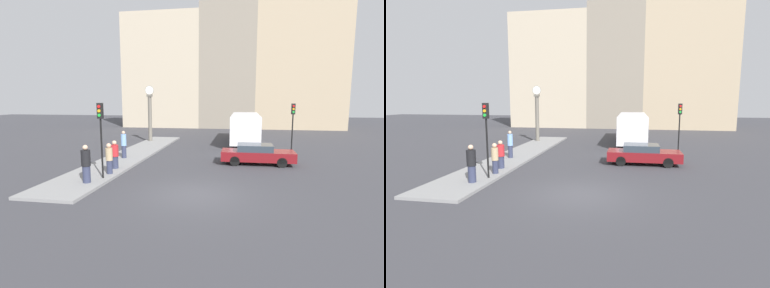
# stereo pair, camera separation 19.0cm
# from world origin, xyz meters

# --- Properties ---
(ground_plane) EXTENTS (120.00, 120.00, 0.00)m
(ground_plane) POSITION_xyz_m (0.00, 0.00, 0.00)
(ground_plane) COLOR #38383D
(sidewalk_corner) EXTENTS (2.83, 19.98, 0.13)m
(sidewalk_corner) POSITION_xyz_m (-5.92, 7.99, 0.07)
(sidewalk_corner) COLOR gray
(sidewalk_corner) RESTS_ON ground_plane
(building_row) EXTENTS (30.61, 5.00, 16.99)m
(building_row) POSITION_xyz_m (0.21, 31.47, 8.31)
(building_row) COLOR #B7A88E
(building_row) RESTS_ON ground_plane
(sedan_car) EXTENTS (4.50, 1.77, 1.25)m
(sedan_car) POSITION_xyz_m (2.86, 6.71, 0.65)
(sedan_car) COLOR maroon
(sedan_car) RESTS_ON ground_plane
(bus_distant) EXTENTS (2.47, 9.54, 2.66)m
(bus_distant) POSITION_xyz_m (2.16, 16.12, 1.53)
(bus_distant) COLOR silver
(bus_distant) RESTS_ON ground_plane
(traffic_light_near) EXTENTS (0.26, 0.24, 3.74)m
(traffic_light_near) POSITION_xyz_m (-4.93, 1.43, 2.81)
(traffic_light_near) COLOR black
(traffic_light_near) RESTS_ON sidewalk_corner
(traffic_light_far) EXTENTS (0.26, 0.24, 3.75)m
(traffic_light_far) POSITION_xyz_m (5.43, 9.93, 2.69)
(traffic_light_far) COLOR black
(traffic_light_far) RESTS_ON ground_plane
(street_clock) EXTENTS (0.82, 0.45, 5.16)m
(street_clock) POSITION_xyz_m (-6.69, 14.90, 2.62)
(street_clock) COLOR #666056
(street_clock) RESTS_ON sidewalk_corner
(pedestrian_tan_coat) EXTENTS (0.36, 0.36, 1.63)m
(pedestrian_tan_coat) POSITION_xyz_m (-4.99, 2.35, 0.95)
(pedestrian_tan_coat) COLOR #2D334C
(pedestrian_tan_coat) RESTS_ON sidewalk_corner
(pedestrian_red_top) EXTENTS (0.43, 0.43, 1.61)m
(pedestrian_red_top) POSITION_xyz_m (-5.22, 3.55, 0.92)
(pedestrian_red_top) COLOR #2D334C
(pedestrian_red_top) RESTS_ON sidewalk_corner
(pedestrian_blue_stripe) EXTENTS (0.36, 0.36, 1.83)m
(pedestrian_blue_stripe) POSITION_xyz_m (-5.92, 6.58, 1.05)
(pedestrian_blue_stripe) COLOR #2D334C
(pedestrian_blue_stripe) RESTS_ON sidewalk_corner
(pedestrian_black_jacket) EXTENTS (0.43, 0.43, 1.81)m
(pedestrian_black_jacket) POSITION_xyz_m (-5.31, 0.54, 1.03)
(pedestrian_black_jacket) COLOR #2D334C
(pedestrian_black_jacket) RESTS_ON sidewalk_corner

